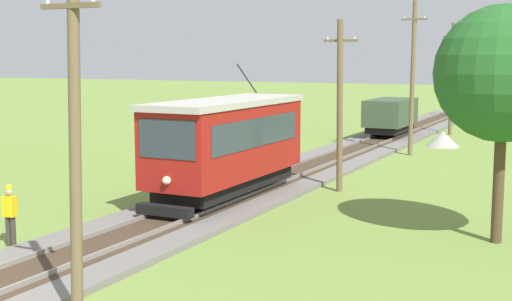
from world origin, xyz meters
TOP-DOWN VIEW (x-y plane):
  - red_tram at (0.00, 13.00)m, footprint 2.60×8.54m
  - freight_car at (0.00, 35.48)m, footprint 2.40×5.20m
  - utility_pole_foreground at (3.07, 1.20)m, footprint 1.40×0.46m
  - utility_pole_near_tram at (3.07, 16.65)m, footprint 1.40×0.45m
  - utility_pole_mid at (3.07, 28.46)m, footprint 1.40×0.43m
  - utility_pole_far at (3.07, 39.71)m, footprint 1.40×0.36m
  - utility_pole_distant at (3.07, 52.20)m, footprint 1.40×0.47m
  - utility_pole_horizon at (3.07, 68.01)m, footprint 1.40×0.58m
  - gravel_pile at (3.94, 32.90)m, footprint 2.03×2.03m
  - track_worker at (-2.61, 4.90)m, footprint 0.41×0.29m
  - tree_horizon at (9.75, 11.41)m, footprint 3.90×3.90m

SIDE VIEW (x-z plane):
  - gravel_pile at x=3.94m, z-range 0.00..0.93m
  - track_worker at x=-2.61m, z-range 0.09..1.88m
  - freight_car at x=0.00m, z-range 0.40..2.71m
  - red_tram at x=0.00m, z-range -0.20..4.59m
  - utility_pole_near_tram at x=3.07m, z-range 0.10..6.90m
  - utility_pole_distant at x=3.07m, z-range 0.10..7.07m
  - utility_pole_foreground at x=3.07m, z-range 0.10..7.26m
  - utility_pole_horizon at x=3.07m, z-range 0.10..7.46m
  - utility_pole_far at x=3.07m, z-range 0.10..7.80m
  - utility_pole_mid at x=3.07m, z-range 0.10..8.49m
  - tree_horizon at x=9.75m, z-range 1.45..8.29m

